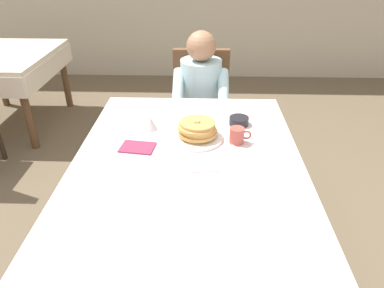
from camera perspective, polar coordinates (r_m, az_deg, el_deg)
name	(u,v)px	position (r m, az deg, el deg)	size (l,w,h in m)	color
ground_plane	(188,265)	(2.18, -0.59, -19.08)	(14.00, 14.00, 0.00)	brown
dining_table_main	(188,174)	(1.74, -0.70, -4.96)	(1.12, 1.52, 0.74)	silver
chair_diner	(201,103)	(2.82, 1.42, 6.74)	(0.44, 0.45, 0.93)	brown
diner_person	(201,94)	(2.63, 1.41, 8.16)	(0.40, 0.43, 1.12)	silver
plate_breakfast	(196,138)	(1.86, 0.73, 1.06)	(0.28, 0.28, 0.02)	white
breakfast_stack	(197,129)	(1.84, 0.87, 2.42)	(0.21, 0.21, 0.09)	tan
cup_coffee	(237,136)	(1.82, 7.35, 1.38)	(0.11, 0.08, 0.08)	#B24C42
bowl_butter	(239,121)	(2.02, 7.62, 3.74)	(0.11, 0.11, 0.04)	black
syrup_pitcher	(150,123)	(1.95, -6.77, 3.36)	(0.08, 0.08, 0.07)	silver
fork_left_of_plate	(160,140)	(1.86, -5.16, 0.70)	(0.18, 0.01, 0.01)	silver
knife_right_of_plate	(233,141)	(1.85, 6.61, 0.51)	(0.20, 0.01, 0.01)	silver
spoon_near_edge	(205,171)	(1.60, 2.20, -4.39)	(0.15, 0.01, 0.01)	silver
napkin_folded	(138,147)	(1.80, -8.83, -0.53)	(0.17, 0.12, 0.01)	#8C2D4C
background_table_far	(4,65)	(3.86, -28.19, 11.21)	(0.92, 1.12, 0.74)	silver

